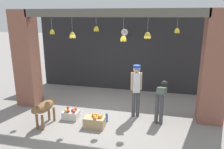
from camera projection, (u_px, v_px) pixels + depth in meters
name	position (u px, v px, depth m)	size (l,w,h in m)	color
ground_plane	(109.00, 115.00, 6.96)	(60.00, 60.00, 0.00)	gray
shop_back_wall	(124.00, 52.00, 8.98)	(7.30, 0.12, 3.26)	#232326
shop_pillar_left	(26.00, 59.00, 7.48)	(0.70, 0.60, 3.26)	brown
shop_pillar_right	(215.00, 68.00, 6.16)	(0.70, 0.60, 3.26)	brown
storefront_awning	(110.00, 15.00, 6.26)	(5.40, 0.29, 0.94)	#5B564C
dog	(44.00, 108.00, 6.16)	(0.36, 1.08, 0.79)	brown
shopkeeper	(136.00, 87.00, 6.62)	(0.33, 0.29, 1.65)	#424247
worker_stooping	(161.00, 97.00, 6.45)	(0.34, 0.85, 1.12)	#424247
fruit_crate_oranges	(95.00, 122.00, 6.18)	(0.59, 0.35, 0.38)	tan
fruit_crate_apples	(71.00, 114.00, 6.70)	(0.47, 0.36, 0.33)	silver
water_bottle	(107.00, 118.00, 6.49)	(0.07, 0.07, 0.26)	#2D60AD
wall_clock	(125.00, 32.00, 8.70)	(0.29, 0.03, 0.29)	black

